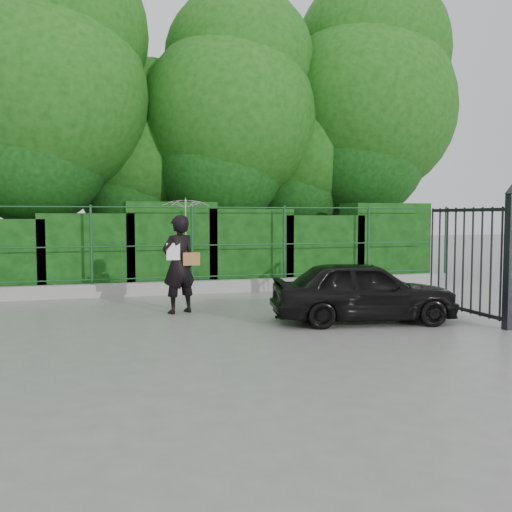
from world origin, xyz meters
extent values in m
plane|color=gray|center=(0.00, 0.00, 0.00)|extent=(80.00, 80.00, 0.00)
cube|color=#9E9E99|center=(0.00, 4.50, 0.15)|extent=(14.00, 0.25, 0.30)
cylinder|color=#174523|center=(-1.90, 4.50, 1.20)|extent=(0.06, 0.06, 1.80)
cylinder|color=#174523|center=(0.40, 4.50, 1.20)|extent=(0.06, 0.06, 1.80)
cylinder|color=#174523|center=(2.70, 4.50, 1.20)|extent=(0.06, 0.06, 1.80)
cylinder|color=#174523|center=(5.00, 4.50, 1.20)|extent=(0.06, 0.06, 1.80)
cylinder|color=#174523|center=(7.30, 4.50, 1.20)|extent=(0.06, 0.06, 1.80)
cylinder|color=#174523|center=(0.00, 4.50, 0.40)|extent=(13.60, 0.03, 0.03)
cylinder|color=#174523|center=(0.00, 4.50, 1.15)|extent=(13.60, 0.03, 0.03)
cylinder|color=#174523|center=(0.00, 4.50, 2.05)|extent=(13.60, 0.03, 0.03)
cube|color=black|center=(-2.00, 5.50, 0.96)|extent=(2.20, 1.20, 1.91)
cube|color=black|center=(0.00, 5.50, 1.09)|extent=(2.20, 1.20, 2.19)
cube|color=black|center=(2.00, 5.50, 1.01)|extent=(2.20, 1.20, 2.03)
cube|color=black|center=(4.00, 5.50, 0.93)|extent=(2.20, 1.20, 1.86)
cube|color=black|center=(6.00, 5.50, 1.10)|extent=(2.20, 1.20, 2.19)
cylinder|color=black|center=(-3.00, 7.20, 2.25)|extent=(0.36, 0.36, 4.50)
sphere|color=#14470F|center=(-3.00, 7.20, 4.95)|extent=(5.40, 5.40, 5.40)
cylinder|color=black|center=(-0.50, 8.50, 1.62)|extent=(0.36, 0.36, 3.25)
sphere|color=#14470F|center=(-0.50, 8.50, 3.58)|extent=(3.90, 3.90, 3.90)
cylinder|color=black|center=(2.00, 7.50, 2.12)|extent=(0.36, 0.36, 4.25)
sphere|color=#14470F|center=(2.00, 7.50, 4.68)|extent=(5.10, 5.10, 5.10)
cylinder|color=black|center=(4.50, 8.20, 1.75)|extent=(0.36, 0.36, 3.50)
sphere|color=#14470F|center=(4.50, 8.20, 3.85)|extent=(4.20, 4.20, 4.20)
cylinder|color=black|center=(6.50, 7.80, 2.38)|extent=(0.36, 0.36, 4.75)
sphere|color=#14470F|center=(6.50, 7.80, 5.23)|extent=(5.70, 5.70, 5.70)
cube|color=black|center=(4.60, -1.20, 1.10)|extent=(0.14, 0.14, 2.20)
cone|color=black|center=(4.60, -1.20, 2.28)|extent=(0.22, 0.22, 0.16)
cube|color=black|center=(4.60, -0.05, 0.15)|extent=(0.05, 2.00, 0.06)
cube|color=black|center=(4.60, -0.05, 1.95)|extent=(0.05, 2.00, 0.06)
cylinder|color=black|center=(4.60, -1.00, 1.05)|extent=(0.04, 0.04, 1.90)
cylinder|color=black|center=(4.60, -0.75, 1.05)|extent=(0.04, 0.04, 1.90)
cylinder|color=black|center=(4.60, -0.50, 1.05)|extent=(0.04, 0.04, 1.90)
cylinder|color=black|center=(4.60, -0.25, 1.05)|extent=(0.04, 0.04, 1.90)
cylinder|color=black|center=(4.60, 0.00, 1.05)|extent=(0.04, 0.04, 1.90)
cylinder|color=black|center=(4.60, 0.25, 1.05)|extent=(0.04, 0.04, 1.90)
cylinder|color=black|center=(4.60, 0.50, 1.05)|extent=(0.04, 0.04, 1.90)
cylinder|color=black|center=(4.60, 0.75, 1.05)|extent=(0.04, 0.04, 1.90)
cylinder|color=black|center=(4.60, 1.00, 1.05)|extent=(0.04, 0.04, 1.90)
imported|color=black|center=(-0.30, 1.86, 0.93)|extent=(0.79, 0.67, 1.86)
imported|color=white|center=(-0.15, 1.91, 1.78)|extent=(0.92, 0.93, 0.84)
cube|color=#98622F|center=(-0.08, 1.78, 1.04)|extent=(0.32, 0.15, 0.24)
cube|color=white|center=(-0.42, 1.74, 1.18)|extent=(0.25, 0.02, 0.32)
imported|color=black|center=(2.65, 0.08, 0.54)|extent=(3.36, 1.79, 1.09)
camera|label=1|loc=(-1.85, -8.87, 1.84)|focal=40.00mm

